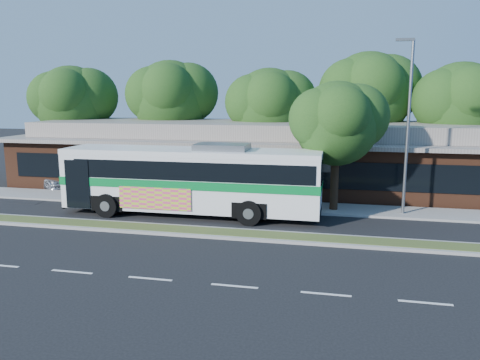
{
  "coord_description": "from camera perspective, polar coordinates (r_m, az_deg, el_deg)",
  "views": [
    {
      "loc": [
        6.31,
        -19.3,
        6.24
      ],
      "look_at": [
        1.29,
        3.67,
        2.0
      ],
      "focal_mm": 35.0,
      "sensor_mm": 36.0,
      "label": 1
    }
  ],
  "objects": [
    {
      "name": "tree_bg_d",
      "position": [
        35.51,
        16.03,
        10.12
      ],
      "size": [
        6.91,
        6.2,
        9.37
      ],
      "color": "black",
      "rests_on": "ground"
    },
    {
      "name": "tree_bg_e",
      "position": [
        35.38,
        25.87,
        8.41
      ],
      "size": [
        6.47,
        5.8,
        8.5
      ],
      "color": "black",
      "rests_on": "ground"
    },
    {
      "name": "plaza_building",
      "position": [
        33.16,
        1.25,
        3.1
      ],
      "size": [
        33.2,
        11.2,
        4.45
      ],
      "color": "#542C1A",
      "rests_on": "ground"
    },
    {
      "name": "sidewalk_tree",
      "position": [
        25.61,
        12.42,
        6.96
      ],
      "size": [
        5.0,
        4.49,
        7.03
      ],
      "color": "black",
      "rests_on": "ground"
    },
    {
      "name": "tree_bg_b",
      "position": [
        37.71,
        -7.76,
        9.98
      ],
      "size": [
        6.69,
        6.0,
        9.0
      ],
      "color": "black",
      "rests_on": "ground"
    },
    {
      "name": "lamp_post",
      "position": [
        25.54,
        19.76,
        6.63
      ],
      "size": [
        0.93,
        0.18,
        9.07
      ],
      "color": "slate",
      "rests_on": "ground"
    },
    {
      "name": "transit_bus",
      "position": [
        24.66,
        -5.84,
        0.57
      ],
      "size": [
        13.66,
        3.27,
        3.82
      ],
      "rotation": [
        0.0,
        0.0,
        0.0
      ],
      "color": "white",
      "rests_on": "ground"
    },
    {
      "name": "tree_bg_a",
      "position": [
        40.28,
        -19.17,
        9.14
      ],
      "size": [
        6.47,
        5.8,
        8.63
      ],
      "color": "black",
      "rests_on": "ground"
    },
    {
      "name": "median_strip",
      "position": [
        21.77,
        -5.09,
        -6.27
      ],
      "size": [
        26.0,
        1.1,
        0.15
      ],
      "primitive_type": "cube",
      "color": "#3D5022",
      "rests_on": "ground"
    },
    {
      "name": "tree_bg_c",
      "position": [
        34.79,
        4.27,
        9.13
      ],
      "size": [
        6.24,
        5.6,
        8.26
      ],
      "color": "black",
      "rests_on": "ground"
    },
    {
      "name": "ground",
      "position": [
        21.24,
        -5.57,
        -6.91
      ],
      "size": [
        120.0,
        120.0,
        0.0
      ],
      "primitive_type": "plane",
      "color": "black",
      "rests_on": "ground"
    },
    {
      "name": "sidewalk",
      "position": [
        27.17,
        -1.44,
        -2.93
      ],
      "size": [
        44.0,
        2.6,
        0.12
      ],
      "primitive_type": "cube",
      "color": "gray",
      "rests_on": "ground"
    },
    {
      "name": "parking_lot",
      "position": [
        38.58,
        -26.97,
        -0.2
      ],
      "size": [
        14.0,
        12.0,
        0.01
      ],
      "primitive_type": "cube",
      "color": "black",
      "rests_on": "ground"
    },
    {
      "name": "sedan",
      "position": [
        35.17,
        -22.48,
        0.26
      ],
      "size": [
        4.68,
        3.33,
        1.26
      ],
      "primitive_type": "imported",
      "rotation": [
        0.0,
        0.0,
        1.17
      ],
      "color": "silver",
      "rests_on": "ground"
    }
  ]
}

